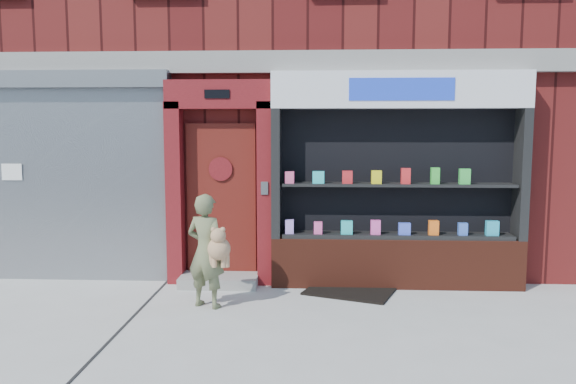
{
  "coord_description": "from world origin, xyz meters",
  "views": [
    {
      "loc": [
        0.61,
        -6.04,
        2.23
      ],
      "look_at": [
        0.26,
        1.0,
        1.43
      ],
      "focal_mm": 35.0,
      "sensor_mm": 36.0,
      "label": 1
    }
  ],
  "objects": [
    {
      "name": "ground",
      "position": [
        0.0,
        0.0,
        0.0
      ],
      "size": [
        80.0,
        80.0,
        0.0
      ],
      "primitive_type": "plane",
      "color": "#9E9E99",
      "rests_on": "ground"
    },
    {
      "name": "building",
      "position": [
        -0.0,
        5.99,
        4.0
      ],
      "size": [
        12.0,
        8.16,
        8.0
      ],
      "color": "#4B1111",
      "rests_on": "ground"
    },
    {
      "name": "shutter_bay",
      "position": [
        -3.0,
        1.93,
        1.72
      ],
      "size": [
        3.1,
        0.3,
        3.04
      ],
      "color": "gray",
      "rests_on": "ground"
    },
    {
      "name": "red_door_bay",
      "position": [
        -0.75,
        1.86,
        1.46
      ],
      "size": [
        1.52,
        0.58,
        2.9
      ],
      "color": "#590F13",
      "rests_on": "ground"
    },
    {
      "name": "pharmacy_bay",
      "position": [
        1.75,
        1.81,
        1.37
      ],
      "size": [
        3.5,
        0.41,
        3.0
      ],
      "color": "#542014",
      "rests_on": "ground"
    },
    {
      "name": "woman",
      "position": [
        -0.72,
        0.74,
        0.72
      ],
      "size": [
        0.63,
        0.51,
        1.43
      ],
      "color": "#626945",
      "rests_on": "ground"
    },
    {
      "name": "doormat",
      "position": [
        1.09,
        1.47,
        0.01
      ],
      "size": [
        1.34,
        1.14,
        0.03
      ],
      "primitive_type": "cube",
      "rotation": [
        0.0,
        0.0,
        -0.36
      ],
      "color": "black",
      "rests_on": "ground"
    }
  ]
}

